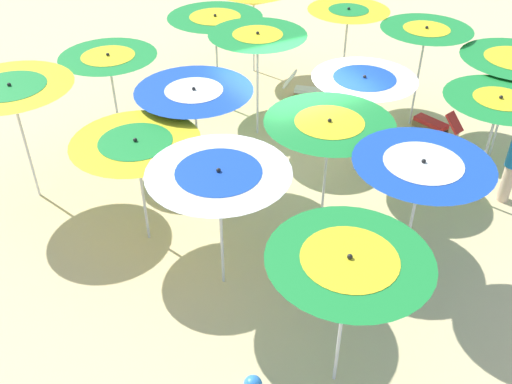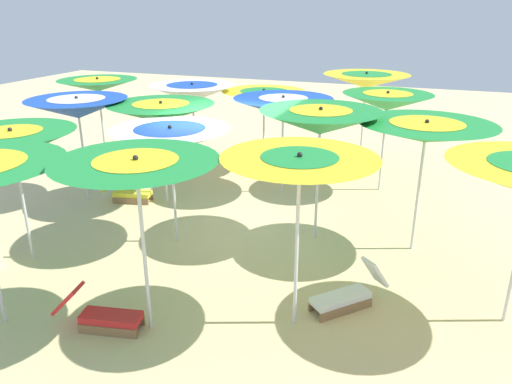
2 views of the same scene
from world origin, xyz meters
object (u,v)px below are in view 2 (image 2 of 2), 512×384
object	(u,v)px
beach_umbrella_0	(366,81)
lounger_1	(103,315)
beach_umbrella_4	(387,102)
beach_umbrella_11	(13,144)
beach_umbrella_7	(78,108)
beach_umbrella_13	(299,169)
beach_umbrella_5	(283,107)
beach_ball	(141,151)
beach_umbrella_9	(320,122)
beach_umbrella_14	(137,173)
beach_umbrella_1	(264,97)
beach_umbrella_6	(161,113)
lounger_2	(129,193)
beach_umbrella_8	(426,132)
beach_umbrella_2	(192,93)
beach_umbrella_10	(171,140)
lounger_0	(347,294)
beach_umbrella_3	(98,85)

from	to	relation	value
beach_umbrella_0	lounger_1	xyz separation A→B (m)	(-8.93, 2.06, -2.06)
beach_umbrella_4	beach_umbrella_11	bearing A→B (deg)	136.60
beach_umbrella_7	beach_umbrella_13	xyz separation A→B (m)	(-2.92, -5.78, 0.18)
beach_umbrella_5	beach_ball	bearing A→B (deg)	73.39
beach_umbrella_9	beach_umbrella_14	distance (m)	3.81
beach_umbrella_13	lounger_1	size ratio (longest dim) A/B	1.99
beach_umbrella_9	beach_umbrella_13	world-z (taller)	beach_umbrella_9
beach_umbrella_1	beach_umbrella_6	world-z (taller)	beach_umbrella_6
lounger_2	beach_umbrella_8	bearing A→B (deg)	-14.56
beach_umbrella_2	beach_umbrella_1	bearing A→B (deg)	-67.70
beach_umbrella_14	beach_umbrella_0	bearing A→B (deg)	-9.72
beach_umbrella_2	beach_umbrella_0	bearing A→B (deg)	-61.83
beach_umbrella_9	beach_umbrella_4	bearing A→B (deg)	-14.82
beach_umbrella_10	lounger_1	bearing A→B (deg)	-172.24
lounger_1	beach_umbrella_13	bearing A→B (deg)	11.76
beach_umbrella_13	lounger_2	xyz separation A→B (m)	(3.08, 4.79, -2.06)
beach_umbrella_7	beach_umbrella_14	world-z (taller)	beach_umbrella_14
lounger_2	beach_umbrella_2	bearing A→B (deg)	69.62
lounger_0	beach_ball	size ratio (longest dim) A/B	4.16
beach_umbrella_10	beach_ball	distance (m)	6.27
beach_umbrella_10	beach_umbrella_13	bearing A→B (deg)	-120.99
beach_umbrella_8	lounger_1	bearing A→B (deg)	135.97
beach_umbrella_14	beach_ball	size ratio (longest dim) A/B	9.27
beach_umbrella_4	beach_ball	size ratio (longest dim) A/B	8.89
beach_umbrella_8	beach_umbrella_14	xyz separation A→B (m)	(-3.68, 3.23, 0.07)
beach_umbrella_6	beach_umbrella_7	world-z (taller)	beach_umbrella_7
beach_umbrella_8	beach_ball	world-z (taller)	beach_umbrella_8
lounger_0	beach_umbrella_13	bearing A→B (deg)	-0.94
beach_umbrella_1	beach_umbrella_9	world-z (taller)	beach_umbrella_9
beach_umbrella_3	beach_umbrella_10	size ratio (longest dim) A/B	1.08
beach_umbrella_1	beach_umbrella_5	bearing A→B (deg)	-146.82
lounger_0	beach_umbrella_0	bearing A→B (deg)	-129.29
beach_umbrella_5	beach_umbrella_10	world-z (taller)	beach_umbrella_5
beach_umbrella_4	beach_umbrella_0	bearing A→B (deg)	21.01
beach_umbrella_0	beach_umbrella_8	bearing A→B (deg)	-160.77
beach_umbrella_7	beach_ball	distance (m)	4.00
beach_umbrella_11	lounger_0	distance (m)	5.80
beach_umbrella_1	beach_umbrella_10	world-z (taller)	beach_umbrella_10
beach_umbrella_1	beach_umbrella_11	bearing A→B (deg)	160.97
lounger_1	lounger_2	size ratio (longest dim) A/B	1.11
beach_umbrella_11	beach_umbrella_6	bearing A→B (deg)	-16.01
beach_umbrella_8	lounger_0	world-z (taller)	beach_umbrella_8
beach_umbrella_2	beach_umbrella_8	distance (m)	6.47
beach_umbrella_0	beach_umbrella_11	xyz separation A→B (m)	(-7.67, 4.51, -0.21)
beach_umbrella_6	beach_umbrella_9	bearing A→B (deg)	-99.87
beach_umbrella_10	beach_umbrella_13	world-z (taller)	beach_umbrella_13
beach_umbrella_9	beach_umbrella_11	size ratio (longest dim) A/B	1.08
beach_umbrella_8	beach_ball	xyz separation A→B (m)	(3.42, 7.95, -2.05)
beach_umbrella_8	beach_umbrella_10	world-z (taller)	beach_umbrella_8
beach_umbrella_1	beach_umbrella_8	world-z (taller)	beach_umbrella_8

